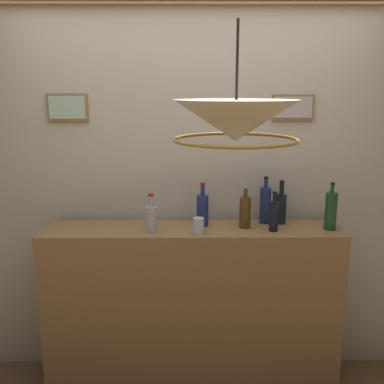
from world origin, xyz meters
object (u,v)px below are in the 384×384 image
liquor_bottle_rye (274,215)px  liquor_bottle_bourbon (281,207)px  liquor_bottle_port (245,211)px  liquor_bottle_sherry (151,218)px  liquor_bottle_amaro (265,204)px  liquor_bottle_brandy (203,209)px  glass_tumbler_rocks (199,226)px  liquor_bottle_mezcal (331,211)px  pendant_lamp (236,122)px

liquor_bottle_rye → liquor_bottle_bourbon: bearing=65.2°
liquor_bottle_port → liquor_bottle_sherry: bearing=-171.5°
liquor_bottle_amaro → liquor_bottle_rye: bearing=-81.2°
liquor_bottle_brandy → liquor_bottle_port: bearing=-8.8°
glass_tumbler_rocks → liquor_bottle_bourbon: bearing=21.8°
liquor_bottle_bourbon → liquor_bottle_amaro: liquor_bottle_amaro is taller
liquor_bottle_brandy → liquor_bottle_sherry: size_ratio=1.18×
liquor_bottle_brandy → liquor_bottle_mezcal: (0.81, -0.08, 0.01)m
liquor_bottle_rye → liquor_bottle_amaro: (-0.03, 0.17, 0.02)m
liquor_bottle_sherry → glass_tumbler_rocks: size_ratio=2.41×
liquor_bottle_mezcal → liquor_bottle_brandy: bearing=174.2°
liquor_bottle_rye → pendant_lamp: bearing=-114.2°
liquor_bottle_amaro → liquor_bottle_port: bearing=-144.8°
liquor_bottle_bourbon → liquor_bottle_mezcal: size_ratio=0.95×
liquor_bottle_rye → liquor_bottle_amaro: liquor_bottle_amaro is taller
pendant_lamp → liquor_bottle_sherry: bearing=121.8°
pendant_lamp → liquor_bottle_bourbon: bearing=65.7°
liquor_bottle_port → glass_tumbler_rocks: 0.33m
liquor_bottle_rye → liquor_bottle_sherry: size_ratio=1.04×
liquor_bottle_port → liquor_bottle_mezcal: liquor_bottle_mezcal is taller
liquor_bottle_amaro → glass_tumbler_rocks: (-0.44, -0.23, -0.08)m
liquor_bottle_rye → liquor_bottle_sherry: liquor_bottle_rye is taller
glass_tumbler_rocks → liquor_bottle_sherry: bearing=173.0°
liquor_bottle_mezcal → liquor_bottle_sherry: (-1.13, -0.05, -0.03)m
liquor_bottle_rye → glass_tumbler_rocks: 0.48m
liquor_bottle_bourbon → pendant_lamp: size_ratio=0.52×
liquor_bottle_mezcal → liquor_bottle_port: bearing=175.8°
liquor_bottle_brandy → glass_tumbler_rocks: (-0.03, -0.17, -0.06)m
liquor_bottle_sherry → glass_tumbler_rocks: 0.30m
liquor_bottle_bourbon → liquor_bottle_sherry: liquor_bottle_bourbon is taller
liquor_bottle_bourbon → liquor_bottle_rye: liquor_bottle_bourbon is taller
liquor_bottle_amaro → liquor_bottle_sherry: (-0.74, -0.19, -0.03)m
liquor_bottle_bourbon → liquor_bottle_port: bearing=-159.1°
liquor_bottle_bourbon → pendant_lamp: (-0.40, -0.89, 0.62)m
liquor_bottle_bourbon → liquor_bottle_mezcal: bearing=-25.0°
liquor_bottle_rye → liquor_bottle_mezcal: bearing=4.8°
liquor_bottle_rye → liquor_bottle_port: bearing=158.0°
liquor_bottle_port → liquor_bottle_sherry: liquor_bottle_port is taller
liquor_bottle_port → liquor_bottle_brandy: size_ratio=0.94×
liquor_bottle_rye → liquor_bottle_brandy: 0.46m
glass_tumbler_rocks → pendant_lamp: bearing=-77.7°
liquor_bottle_bourbon → liquor_bottle_sherry: (-0.84, -0.18, -0.02)m
liquor_bottle_bourbon → liquor_bottle_sherry: size_ratio=1.19×
liquor_bottle_rye → liquor_bottle_mezcal: (0.36, 0.03, 0.02)m
liquor_bottle_mezcal → liquor_bottle_rye: bearing=-175.2°
liquor_bottle_rye → pendant_lamp: size_ratio=0.46×
liquor_bottle_brandy → liquor_bottle_sherry: liquor_bottle_brandy is taller
liquor_bottle_rye → liquor_bottle_mezcal: size_ratio=0.83×
liquor_bottle_amaro → liquor_bottle_mezcal: size_ratio=1.03×
liquor_bottle_bourbon → liquor_bottle_brandy: (-0.52, -0.05, 0.00)m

